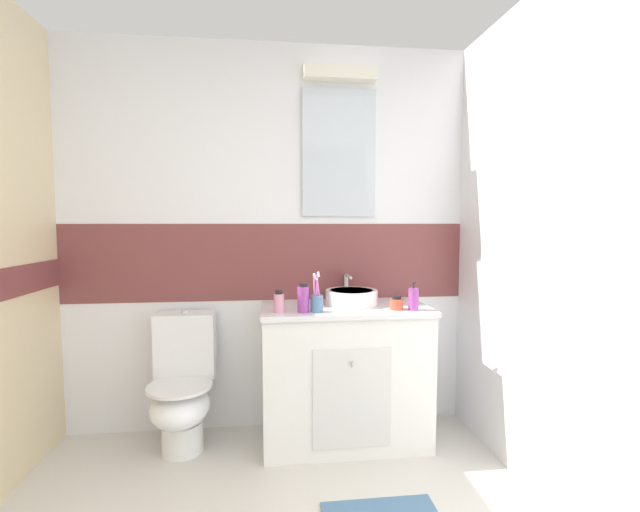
{
  "coord_description": "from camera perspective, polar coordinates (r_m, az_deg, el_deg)",
  "views": [
    {
      "loc": [
        0.01,
        -0.4,
        1.35
      ],
      "look_at": [
        0.26,
        1.77,
        1.19
      ],
      "focal_mm": 23.97,
      "sensor_mm": 36.0,
      "label": 1
    }
  ],
  "objects": [
    {
      "name": "wall_back_tiled",
      "position": [
        2.85,
        -6.66,
        2.5
      ],
      "size": [
        3.2,
        0.2,
        2.5
      ],
      "color": "white",
      "rests_on": "ground_plane"
    },
    {
      "name": "hair_gel_jar",
      "position": [
        2.55,
        10.18,
        -6.24
      ],
      "size": [
        0.08,
        0.08,
        0.08
      ],
      "color": "#D84C33",
      "rests_on": "vanity_cabinet"
    },
    {
      "name": "mouthwash_bottle",
      "position": [
        2.43,
        -2.25,
        -5.69
      ],
      "size": [
        0.07,
        0.07,
        0.17
      ],
      "color": "#993F99",
      "rests_on": "vanity_cabinet"
    },
    {
      "name": "wall_right_plain",
      "position": [
        2.09,
        33.3,
        0.82
      ],
      "size": [
        0.1,
        3.48,
        2.5
      ],
      "primitive_type": "cube",
      "color": "white",
      "rests_on": "ground_plane"
    },
    {
      "name": "toothbrush_cup",
      "position": [
        2.44,
        -0.44,
        -6.1
      ],
      "size": [
        0.07,
        0.07,
        0.23
      ],
      "color": "#4C7299",
      "rests_on": "vanity_cabinet"
    },
    {
      "name": "toilet",
      "position": [
        2.79,
        -17.88,
        -16.36
      ],
      "size": [
        0.37,
        0.5,
        0.81
      ],
      "color": "white",
      "rests_on": "ground_plane"
    },
    {
      "name": "lotion_bottle_short",
      "position": [
        2.43,
        -5.52,
        -6.18
      ],
      "size": [
        0.06,
        0.06,
        0.13
      ],
      "color": "pink",
      "rests_on": "vanity_cabinet"
    },
    {
      "name": "sink_basin",
      "position": [
        2.68,
        4.22,
        -5.4
      ],
      "size": [
        0.32,
        0.37,
        0.17
      ],
      "color": "white",
      "rests_on": "vanity_cabinet"
    },
    {
      "name": "vanity_cabinet",
      "position": [
        2.75,
        3.28,
        -15.36
      ],
      "size": [
        1.01,
        0.53,
        0.85
      ],
      "color": "white",
      "rests_on": "ground_plane"
    },
    {
      "name": "soap_dispenser",
      "position": [
        2.55,
        12.38,
        -5.62
      ],
      "size": [
        0.06,
        0.06,
        0.17
      ],
      "color": "#993F99",
      "rests_on": "vanity_cabinet"
    }
  ]
}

